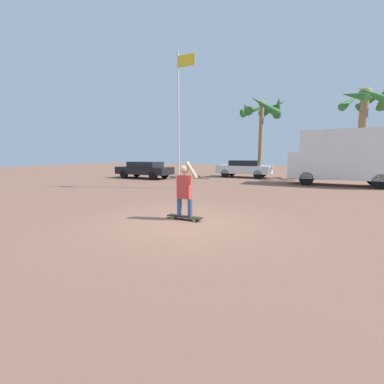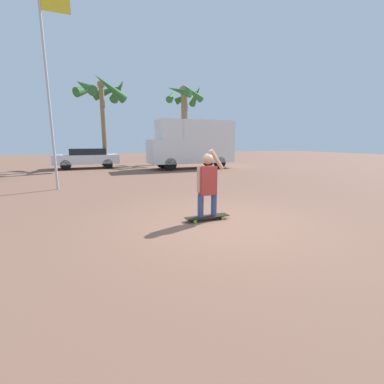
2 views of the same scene
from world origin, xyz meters
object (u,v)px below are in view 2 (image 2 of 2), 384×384
at_px(camper_van, 193,143).
at_px(flagpole, 49,79).
at_px(palm_tree_near_van, 185,104).
at_px(parked_car_white, 87,158).
at_px(person_skateboarder, 208,182).
at_px(skateboard, 207,217).
at_px(palm_tree_center_background, 102,93).

distance_m(camper_van, flagpole, 10.15).
bearing_deg(palm_tree_near_van, parked_car_white, -168.20).
height_order(person_skateboarder, camper_van, camper_van).
distance_m(skateboard, parked_car_white, 14.74).
bearing_deg(person_skateboarder, skateboard, 0.00).
height_order(camper_van, palm_tree_center_background, palm_tree_center_background).
bearing_deg(person_skateboarder, palm_tree_center_background, 94.10).
relative_size(camper_van, flagpole, 0.83).
xyz_separation_m(parked_car_white, palm_tree_near_van, (8.16, 1.70, 4.30)).
distance_m(skateboard, flagpole, 7.97).
distance_m(palm_tree_near_van, palm_tree_center_background, 7.04).
xyz_separation_m(person_skateboarder, palm_tree_near_van, (5.79, 16.23, 4.13)).
height_order(camper_van, parked_car_white, camper_van).
xyz_separation_m(skateboard, palm_tree_center_background, (-1.04, 14.55, 5.14)).
bearing_deg(palm_tree_center_background, parked_car_white, -179.27).
bearing_deg(palm_tree_center_background, skateboard, -85.89).
xyz_separation_m(person_skateboarder, camper_van, (4.54, 11.60, 0.85)).
bearing_deg(parked_car_white, flagpole, -97.72).
height_order(person_skateboarder, flagpole, flagpole).
xyz_separation_m(skateboard, person_skateboarder, (-0.00, -0.00, 0.85)).
relative_size(parked_car_white, flagpole, 0.60).
distance_m(camper_van, palm_tree_near_van, 5.82).
bearing_deg(skateboard, person_skateboarder, -180.00).
distance_m(parked_car_white, palm_tree_near_van, 9.38).
xyz_separation_m(skateboard, palm_tree_near_van, (5.79, 16.23, 4.98)).
xyz_separation_m(skateboard, camper_van, (4.54, 11.60, 1.70)).
bearing_deg(flagpole, palm_tree_near_van, 47.92).
relative_size(skateboard, parked_car_white, 0.25).
relative_size(camper_van, palm_tree_near_van, 0.89).
relative_size(palm_tree_near_van, palm_tree_center_background, 1.05).
relative_size(camper_van, palm_tree_center_background, 0.94).
bearing_deg(palm_tree_near_van, skateboard, -109.62).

